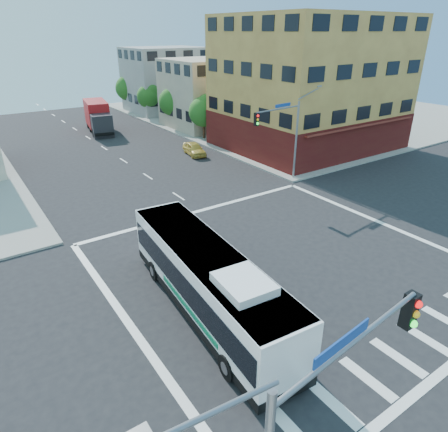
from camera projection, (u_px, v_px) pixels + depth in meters
ground at (286, 266)px, 23.22m from camera, size 120.00×120.00×0.00m
sidewalk_ne at (299, 111)px, 67.28m from camera, size 50.00×50.00×0.15m
corner_building_ne at (309, 94)px, 44.78m from camera, size 18.10×15.44×14.00m
building_east_near at (212, 93)px, 55.40m from camera, size 12.06×10.06×9.00m
building_east_far at (166, 80)px, 65.64m from camera, size 12.06×10.06×10.00m
signal_mast_ne at (284, 128)px, 33.70m from camera, size 7.91×1.13×8.07m
signal_mast_sw at (324, 416)px, 8.52m from camera, size 7.91×1.01×8.07m
street_tree_a at (204, 110)px, 48.66m from camera, size 3.60×3.60×5.53m
street_tree_b at (173, 100)px, 54.56m from camera, size 3.80×3.80×5.79m
street_tree_c at (149, 95)px, 60.66m from camera, size 3.40×3.40×5.29m
street_tree_d at (128, 87)px, 66.46m from camera, size 4.00×4.00×6.03m
transit_bus at (208, 281)px, 18.68m from camera, size 3.67×12.61×3.68m
box_truck at (98, 117)px, 53.08m from camera, size 4.03×8.97×3.90m
parked_car at (194, 149)px, 43.56m from camera, size 2.24×4.19×1.35m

